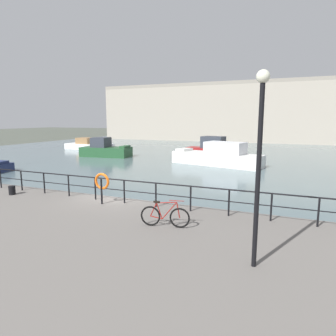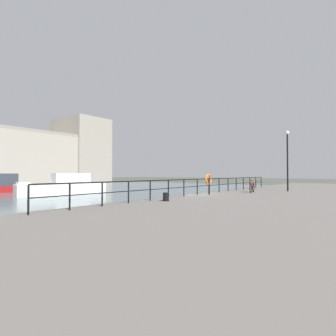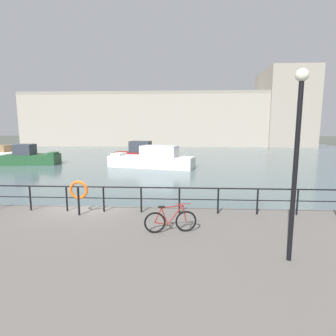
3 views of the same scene
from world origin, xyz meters
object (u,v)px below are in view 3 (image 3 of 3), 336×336
at_px(moored_cabin_cruiser, 5,153).
at_px(parked_bicycle, 170,221).
at_px(harbor_building, 190,119).
at_px(quay_lamp_post, 297,143).
at_px(moored_red_daysailer, 138,151).
at_px(moored_green_narrowboat, 153,159).
at_px(life_ring_stand, 79,191).
at_px(moored_white_yacht, 30,157).

height_order(moored_cabin_cruiser, parked_bicycle, parked_bicycle).
xyz_separation_m(harbor_building, moored_cabin_cruiser, (-27.39, -28.94, -5.76)).
distance_m(moored_cabin_cruiser, quay_lamp_post, 42.20).
xyz_separation_m(moored_cabin_cruiser, quay_lamp_post, (28.63, -30.81, 3.44)).
height_order(moored_red_daysailer, quay_lamp_post, quay_lamp_post).
bearing_deg(parked_bicycle, harbor_building, 77.67).
distance_m(moored_green_narrowboat, life_ring_stand, 19.29).
relative_size(moored_cabin_cruiser, life_ring_stand, 5.80).
bearing_deg(quay_lamp_post, moored_white_yacht, 131.00).
distance_m(harbor_building, moored_white_yacht, 41.04).
bearing_deg(moored_cabin_cruiser, moored_green_narrowboat, -16.76).
xyz_separation_m(moored_cabin_cruiser, moored_red_daysailer, (19.24, 1.23, 0.32)).
distance_m(moored_cabin_cruiser, moored_red_daysailer, 19.28).
relative_size(parked_bicycle, quay_lamp_post, 0.36).
distance_m(harbor_building, quay_lamp_post, 59.81).
relative_size(moored_white_yacht, parked_bicycle, 3.68).
height_order(moored_green_narrowboat, life_ring_stand, moored_green_narrowboat).
bearing_deg(harbor_building, moored_cabin_cruiser, -133.43).
relative_size(moored_white_yacht, moored_red_daysailer, 1.03).
height_order(moored_cabin_cruiser, moored_red_daysailer, moored_red_daysailer).
xyz_separation_m(moored_white_yacht, moored_red_daysailer, (11.69, 7.78, 0.10)).
relative_size(moored_green_narrowboat, moored_red_daysailer, 1.57).
bearing_deg(harbor_building, moored_white_yacht, -119.21).
bearing_deg(moored_red_daysailer, harbor_building, 80.48).
bearing_deg(moored_white_yacht, harbor_building, 54.14).
bearing_deg(moored_green_narrowboat, moored_red_daysailer, -56.81).
xyz_separation_m(parked_bicycle, quay_lamp_post, (3.23, -1.73, 2.72)).
bearing_deg(moored_cabin_cruiser, quay_lamp_post, -43.75).
bearing_deg(life_ring_stand, parked_bicycle, -23.36).
distance_m(moored_green_narrowboat, moored_cabin_cruiser, 23.92).
relative_size(moored_cabin_cruiser, parked_bicycle, 4.63).
distance_m(moored_green_narrowboat, quay_lamp_post, 23.62).
height_order(harbor_building, life_ring_stand, harbor_building).
bearing_deg(quay_lamp_post, parked_bicycle, 151.89).
height_order(harbor_building, moored_red_daysailer, harbor_building).
xyz_separation_m(moored_red_daysailer, parked_bicycle, (6.17, -30.32, 0.41)).
distance_m(moored_white_yacht, moored_green_narrowboat, 15.01).
height_order(harbor_building, quay_lamp_post, harbor_building).
xyz_separation_m(harbor_building, moored_green_narrowboat, (-4.93, -37.17, -5.45)).
bearing_deg(life_ring_stand, moored_red_daysailer, 94.85).
relative_size(moored_cabin_cruiser, quay_lamp_post, 1.66).
xyz_separation_m(moored_white_yacht, moored_green_narrowboat, (14.92, -1.68, 0.08)).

